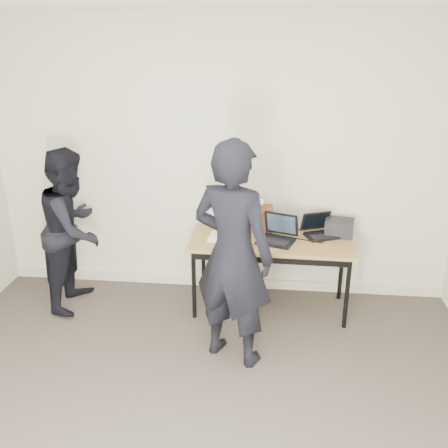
# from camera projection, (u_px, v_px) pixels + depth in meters

# --- Properties ---
(room) EXTENTS (4.60, 4.60, 2.80)m
(room) POSITION_uv_depth(u_px,v_px,m) (175.00, 261.00, 2.72)
(room) COLOR #3F3730
(room) RESTS_ON ground
(desk) EXTENTS (1.51, 0.68, 0.72)m
(desk) POSITION_uv_depth(u_px,v_px,m) (271.00, 246.00, 4.62)
(desk) COLOR olive
(desk) RESTS_ON ground
(laptop_beige) EXTENTS (0.30, 0.30, 0.23)m
(laptop_beige) POSITION_uv_depth(u_px,v_px,m) (226.00, 233.00, 4.65)
(laptop_beige) COLOR beige
(laptop_beige) RESTS_ON desk
(laptop_center) EXTENTS (0.40, 0.39, 0.24)m
(laptop_center) POSITION_uv_depth(u_px,v_px,m) (278.00, 235.00, 4.57)
(laptop_center) COLOR black
(laptop_center) RESTS_ON desk
(laptop_right) EXTENTS (0.37, 0.36, 0.21)m
(laptop_right) POSITION_uv_depth(u_px,v_px,m) (319.00, 231.00, 4.69)
(laptop_right) COLOR black
(laptop_right) RESTS_ON desk
(leather_satchel) EXTENTS (0.37, 0.20, 0.25)m
(leather_satchel) POSITION_uv_depth(u_px,v_px,m) (254.00, 218.00, 4.78)
(leather_satchel) COLOR #5E2C18
(leather_satchel) RESTS_ON desk
(tissue) EXTENTS (0.14, 0.11, 0.08)m
(tissue) POSITION_uv_depth(u_px,v_px,m) (257.00, 202.00, 4.73)
(tissue) COLOR white
(tissue) RESTS_ON leather_satchel
(equipment_box) EXTENTS (0.29, 0.26, 0.15)m
(equipment_box) POSITION_uv_depth(u_px,v_px,m) (339.00, 227.00, 4.69)
(equipment_box) COLOR black
(equipment_box) RESTS_ON desk
(power_brick) EXTENTS (0.09, 0.06, 0.03)m
(power_brick) POSITION_uv_depth(u_px,v_px,m) (247.00, 245.00, 4.46)
(power_brick) COLOR black
(power_brick) RESTS_ON desk
(cables) EXTENTS (1.14, 0.49, 0.01)m
(cables) POSITION_uv_depth(u_px,v_px,m) (277.00, 239.00, 4.62)
(cables) COLOR silver
(cables) RESTS_ON desk
(person_typist) EXTENTS (0.78, 0.66, 1.83)m
(person_typist) POSITION_uv_depth(u_px,v_px,m) (233.00, 255.00, 3.83)
(person_typist) COLOR black
(person_typist) RESTS_ON ground
(person_observer) EXTENTS (0.61, 0.77, 1.55)m
(person_observer) POSITION_uv_depth(u_px,v_px,m) (73.00, 229.00, 4.71)
(person_observer) COLOR black
(person_observer) RESTS_ON ground
(baseboard) EXTENTS (4.50, 0.03, 0.10)m
(baseboard) POSITION_uv_depth(u_px,v_px,m) (221.00, 281.00, 5.26)
(baseboard) COLOR #BAB29A
(baseboard) RESTS_ON ground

